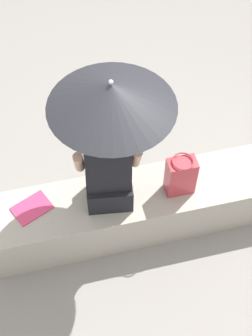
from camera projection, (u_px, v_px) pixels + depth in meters
name	position (u px, v px, depth m)	size (l,w,h in m)	color
ground_plane	(141.00, 221.00, 4.07)	(14.00, 14.00, 0.00)	gray
stone_bench	(141.00, 207.00, 3.89)	(2.43, 0.51, 0.46)	#A8A093
person_seated	(108.00, 168.00, 3.36)	(0.49, 0.32, 0.90)	black
parasol	(111.00, 95.00, 2.86)	(0.82, 0.82, 1.18)	#B7B7BC
handbag_black	(181.00, 176.00, 3.58)	(0.22, 0.17, 0.36)	#B2333D
magazine	(32.00, 208.00, 3.61)	(0.28, 0.20, 0.01)	#D83866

